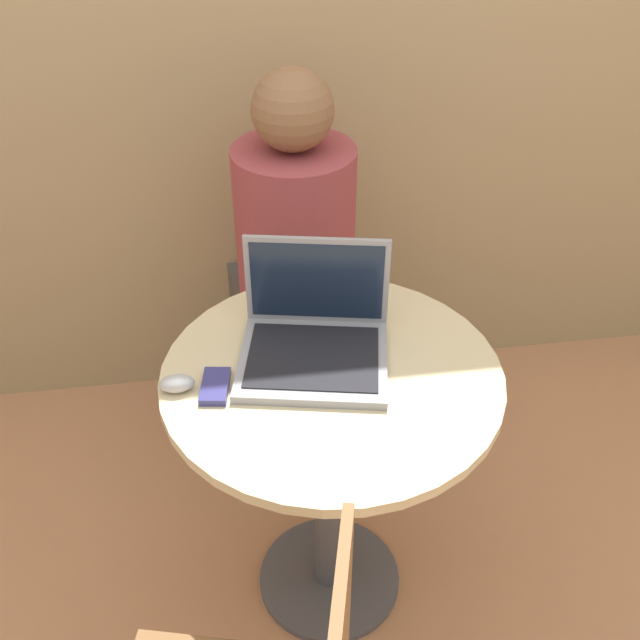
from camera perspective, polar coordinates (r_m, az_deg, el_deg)
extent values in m
plane|color=tan|center=(2.13, 0.70, -19.15)|extent=(12.00, 12.00, 0.00)
cylinder|color=#4C4C51|center=(2.12, 0.71, -19.00)|extent=(0.37, 0.37, 0.02)
cylinder|color=#4C4C51|center=(1.84, 0.79, -12.76)|extent=(0.07, 0.07, 0.70)
cylinder|color=beige|center=(1.58, 0.90, -4.29)|extent=(0.72, 0.72, 0.02)
cube|color=gray|center=(1.58, -0.53, -3.12)|extent=(0.36, 0.32, 0.02)
cube|color=black|center=(1.57, -0.53, -2.80)|extent=(0.31, 0.26, 0.00)
cube|color=gray|center=(1.62, -0.23, 3.05)|extent=(0.31, 0.07, 0.21)
cube|color=#141E33|center=(1.61, -0.25, 2.93)|extent=(0.28, 0.06, 0.19)
cube|color=navy|center=(1.54, -7.99, -5.02)|extent=(0.07, 0.11, 0.02)
ellipsoid|color=#B2B2B7|center=(1.54, -10.86, -4.77)|extent=(0.07, 0.04, 0.04)
cube|color=#4C4742|center=(2.42, -2.28, -2.47)|extent=(0.36, 0.49, 0.47)
cylinder|color=#993D42|center=(2.04, -1.88, 6.25)|extent=(0.32, 0.32, 0.52)
sphere|color=brown|center=(1.88, -2.11, 15.72)|extent=(0.21, 0.21, 0.21)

